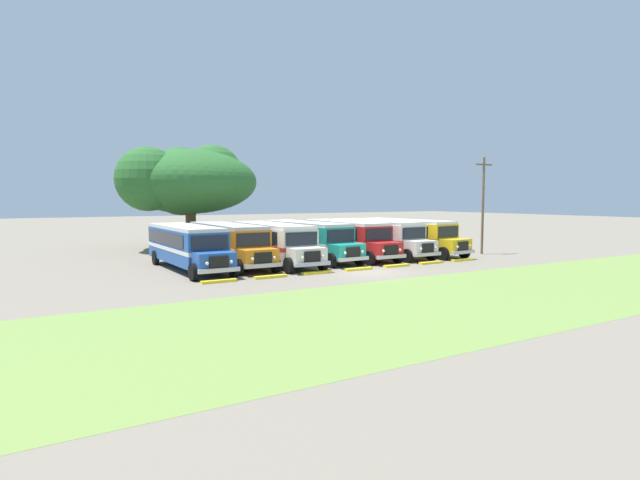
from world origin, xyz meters
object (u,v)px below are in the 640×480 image
at_px(parked_bus_slot_6, 407,235).
at_px(utility_pole, 483,203).
at_px(parked_bus_slot_1, 229,242).
at_px(broad_shade_tree, 187,181).
at_px(parked_bus_slot_4, 346,237).
at_px(parked_bus_slot_5, 377,236).
at_px(parked_bus_slot_3, 307,239).
at_px(parked_bus_slot_0, 187,245).
at_px(parked_bus_slot_2, 273,241).

bearing_deg(parked_bus_slot_6, utility_pole, 51.79).
xyz_separation_m(parked_bus_slot_1, broad_shade_tree, (1.21, 13.64, 4.63)).
distance_m(parked_bus_slot_1, parked_bus_slot_4, 9.51).
height_order(parked_bus_slot_4, broad_shade_tree, broad_shade_tree).
relative_size(parked_bus_slot_5, broad_shade_tree, 0.85).
height_order(parked_bus_slot_1, utility_pole, utility_pole).
distance_m(parked_bus_slot_3, parked_bus_slot_6, 9.15).
relative_size(parked_bus_slot_0, parked_bus_slot_6, 0.99).
relative_size(parked_bus_slot_1, parked_bus_slot_2, 1.00).
height_order(parked_bus_slot_2, broad_shade_tree, broad_shade_tree).
distance_m(parked_bus_slot_5, broad_shade_tree, 18.59).
height_order(parked_bus_slot_5, utility_pole, utility_pole).
relative_size(parked_bus_slot_1, utility_pole, 1.37).
relative_size(parked_bus_slot_1, parked_bus_slot_5, 1.00).
distance_m(parked_bus_slot_4, parked_bus_slot_5, 2.86).
height_order(parked_bus_slot_3, utility_pole, utility_pole).
bearing_deg(parked_bus_slot_5, utility_pole, 64.01).
height_order(parked_bus_slot_0, parked_bus_slot_4, same).
bearing_deg(parked_bus_slot_4, parked_bus_slot_6, 87.10).
xyz_separation_m(parked_bus_slot_1, parked_bus_slot_3, (6.21, -0.03, 0.00)).
bearing_deg(parked_bus_slot_6, parked_bus_slot_3, -99.17).
distance_m(parked_bus_slot_1, parked_bus_slot_6, 15.35).
xyz_separation_m(parked_bus_slot_2, parked_bus_slot_6, (12.36, 0.12, 0.00)).
distance_m(parked_bus_slot_1, broad_shade_tree, 14.45).
bearing_deg(parked_bus_slot_2, parked_bus_slot_5, 93.92).
xyz_separation_m(parked_bus_slot_1, parked_bus_slot_4, (9.51, -0.33, 0.00)).
height_order(parked_bus_slot_1, parked_bus_slot_4, same).
xyz_separation_m(parked_bus_slot_2, parked_bus_slot_3, (3.24, 0.86, 0.00)).
height_order(parked_bus_slot_0, broad_shade_tree, broad_shade_tree).
distance_m(parked_bus_slot_3, broad_shade_tree, 15.27).
bearing_deg(parked_bus_slot_1, parked_bus_slot_0, -79.26).
relative_size(parked_bus_slot_2, parked_bus_slot_5, 1.00).
height_order(broad_shade_tree, utility_pole, broad_shade_tree).
distance_m(parked_bus_slot_0, parked_bus_slot_6, 18.38).
xyz_separation_m(parked_bus_slot_0, parked_bus_slot_3, (9.25, 0.53, 0.00)).
xyz_separation_m(parked_bus_slot_0, utility_pole, (23.48, -3.61, 2.63)).
relative_size(parked_bus_slot_4, parked_bus_slot_5, 1.00).
height_order(parked_bus_slot_1, parked_bus_slot_3, same).
xyz_separation_m(parked_bus_slot_4, parked_bus_slot_5, (2.86, -0.18, 0.00)).
bearing_deg(utility_pole, broad_shade_tree, 137.18).
bearing_deg(parked_bus_slot_2, parked_bus_slot_0, -91.66).
distance_m(parked_bus_slot_4, parked_bus_slot_6, 5.84).
relative_size(parked_bus_slot_1, broad_shade_tree, 0.84).
bearing_deg(parked_bus_slot_1, broad_shade_tree, 175.33).
bearing_deg(parked_bus_slot_5, parked_bus_slot_0, -91.37).
distance_m(parked_bus_slot_2, parked_bus_slot_3, 3.35).
height_order(parked_bus_slot_2, utility_pole, utility_pole).
xyz_separation_m(parked_bus_slot_3, parked_bus_slot_6, (9.12, -0.74, 0.00)).
relative_size(parked_bus_slot_2, parked_bus_slot_6, 0.99).
distance_m(parked_bus_slot_2, broad_shade_tree, 15.35).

